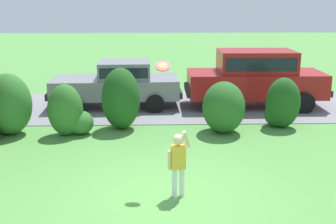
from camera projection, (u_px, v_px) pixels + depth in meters
The scene contains 11 objects.
ground_plane at pixel (164, 196), 8.07m from camera, with size 80.00×80.00×0.00m, color #518E42.
driveway_strip at pixel (160, 107), 14.73m from camera, with size 28.00×4.40×0.02m, color slate.
shrub_near_tree at pixel (7, 107), 11.64m from camera, with size 1.32×1.24×1.67m.
shrub_centre_left at pixel (69, 113), 11.58m from camera, with size 1.20×0.84×1.40m.
shrub_centre at pixel (121, 99), 12.08m from camera, with size 1.07×1.15×1.74m.
shrub_centre_right at pixel (224, 107), 11.79m from camera, with size 1.16×1.32×1.41m.
shrub_far_end at pixel (282, 106), 12.28m from camera, with size 0.98×0.90×1.44m.
parked_sedan at pixel (118, 82), 14.59m from camera, with size 4.46×2.21×1.56m.
parked_suv at pixel (255, 75), 14.53m from camera, with size 4.72×2.13×1.92m.
child_thrower at pixel (178, 160), 7.91m from camera, with size 0.44×0.30×1.29m.
frisbee at pixel (163, 66), 8.16m from camera, with size 0.28×0.25×0.17m.
Camera 1 is at (-0.15, -7.41, 3.57)m, focal length 46.22 mm.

